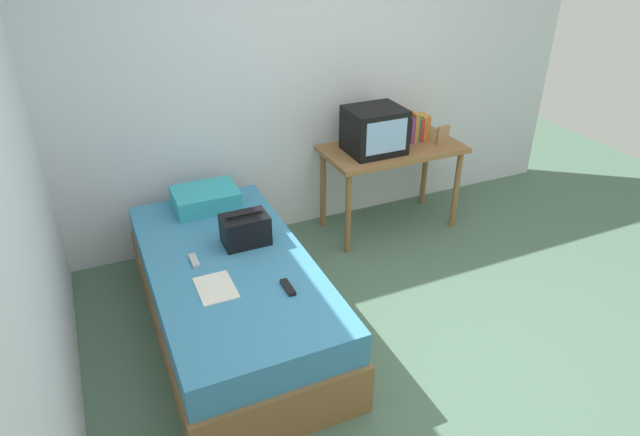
{
  "coord_description": "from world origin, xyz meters",
  "views": [
    {
      "loc": [
        -1.62,
        -2.06,
        2.48
      ],
      "look_at": [
        -0.23,
        1.05,
        0.55
      ],
      "focal_mm": 31.0,
      "sensor_mm": 36.0,
      "label": 1
    }
  ],
  "objects_px": {
    "tv": "(374,130)",
    "water_bottle": "(402,137)",
    "desk": "(392,158)",
    "bed": "(232,296)",
    "remote_dark": "(288,287)",
    "handbag": "(245,229)",
    "pillow": "(206,198)",
    "book_row": "(416,127)",
    "magazine": "(216,288)",
    "remote_silver": "(194,261)",
    "picture_frame": "(443,135)"
  },
  "relations": [
    {
      "from": "tv",
      "to": "water_bottle",
      "type": "height_order",
      "value": "tv"
    },
    {
      "from": "desk",
      "to": "tv",
      "type": "bearing_deg",
      "value": -174.28
    },
    {
      "from": "desk",
      "to": "bed",
      "type": "bearing_deg",
      "value": -154.37
    },
    {
      "from": "water_bottle",
      "to": "remote_dark",
      "type": "height_order",
      "value": "water_bottle"
    },
    {
      "from": "desk",
      "to": "remote_dark",
      "type": "bearing_deg",
      "value": -139.19
    },
    {
      "from": "tv",
      "to": "handbag",
      "type": "bearing_deg",
      "value": -154.55
    },
    {
      "from": "pillow",
      "to": "water_bottle",
      "type": "bearing_deg",
      "value": -1.18
    },
    {
      "from": "book_row",
      "to": "handbag",
      "type": "distance_m",
      "value": 1.88
    },
    {
      "from": "pillow",
      "to": "magazine",
      "type": "xyz_separation_m",
      "value": [
        -0.2,
        -1.01,
        -0.07
      ]
    },
    {
      "from": "tv",
      "to": "remote_silver",
      "type": "height_order",
      "value": "tv"
    },
    {
      "from": "picture_frame",
      "to": "pillow",
      "type": "xyz_separation_m",
      "value": [
        -1.99,
        0.09,
        -0.21
      ]
    },
    {
      "from": "remote_dark",
      "to": "handbag",
      "type": "bearing_deg",
      "value": 96.6
    },
    {
      "from": "bed",
      "to": "picture_frame",
      "type": "relative_size",
      "value": 12.48
    },
    {
      "from": "magazine",
      "to": "remote_silver",
      "type": "xyz_separation_m",
      "value": [
        -0.05,
        0.32,
        0.01
      ]
    },
    {
      "from": "bed",
      "to": "water_bottle",
      "type": "bearing_deg",
      "value": 23.31
    },
    {
      "from": "tv",
      "to": "magazine",
      "type": "relative_size",
      "value": 1.52
    },
    {
      "from": "bed",
      "to": "pillow",
      "type": "relative_size",
      "value": 4.36
    },
    {
      "from": "bed",
      "to": "tv",
      "type": "distance_m",
      "value": 1.76
    },
    {
      "from": "bed",
      "to": "water_bottle",
      "type": "xyz_separation_m",
      "value": [
        1.68,
        0.73,
        0.58
      ]
    },
    {
      "from": "water_bottle",
      "to": "picture_frame",
      "type": "height_order",
      "value": "water_bottle"
    },
    {
      "from": "picture_frame",
      "to": "remote_silver",
      "type": "xyz_separation_m",
      "value": [
        -2.24,
        -0.6,
        -0.27
      ]
    },
    {
      "from": "book_row",
      "to": "magazine",
      "type": "xyz_separation_m",
      "value": [
        -2.04,
        -1.1,
        -0.31
      ]
    },
    {
      "from": "tv",
      "to": "picture_frame",
      "type": "xyz_separation_m",
      "value": [
        0.6,
        -0.1,
        -0.1
      ]
    },
    {
      "from": "handbag",
      "to": "remote_dark",
      "type": "distance_m",
      "value": 0.59
    },
    {
      "from": "remote_silver",
      "to": "picture_frame",
      "type": "bearing_deg",
      "value": 14.88
    },
    {
      "from": "water_bottle",
      "to": "remote_dark",
      "type": "xyz_separation_m",
      "value": [
        -1.45,
        -1.15,
        -0.29
      ]
    },
    {
      "from": "desk",
      "to": "tv",
      "type": "distance_m",
      "value": 0.34
    },
    {
      "from": "book_row",
      "to": "magazine",
      "type": "height_order",
      "value": "book_row"
    },
    {
      "from": "tv",
      "to": "bed",
      "type": "bearing_deg",
      "value": -152.08
    },
    {
      "from": "desk",
      "to": "tv",
      "type": "height_order",
      "value": "tv"
    },
    {
      "from": "bed",
      "to": "picture_frame",
      "type": "distance_m",
      "value": 2.22
    },
    {
      "from": "desk",
      "to": "picture_frame",
      "type": "xyz_separation_m",
      "value": [
        0.41,
        -0.12,
        0.18
      ]
    },
    {
      "from": "picture_frame",
      "to": "handbag",
      "type": "xyz_separation_m",
      "value": [
        -1.88,
        -0.51,
        -0.18
      ]
    },
    {
      "from": "pillow",
      "to": "handbag",
      "type": "xyz_separation_m",
      "value": [
        0.12,
        -0.6,
        0.03
      ]
    },
    {
      "from": "tv",
      "to": "book_row",
      "type": "height_order",
      "value": "tv"
    },
    {
      "from": "tv",
      "to": "picture_frame",
      "type": "bearing_deg",
      "value": -9.47
    },
    {
      "from": "desk",
      "to": "picture_frame",
      "type": "distance_m",
      "value": 0.46
    },
    {
      "from": "pillow",
      "to": "magazine",
      "type": "bearing_deg",
      "value": -101.03
    },
    {
      "from": "water_bottle",
      "to": "remote_silver",
      "type": "xyz_separation_m",
      "value": [
        -1.89,
        -0.66,
        -0.29
      ]
    },
    {
      "from": "magazine",
      "to": "handbag",
      "type": "bearing_deg",
      "value": 52.49
    },
    {
      "from": "water_bottle",
      "to": "remote_dark",
      "type": "relative_size",
      "value": 1.26
    },
    {
      "from": "water_bottle",
      "to": "remote_silver",
      "type": "relative_size",
      "value": 1.37
    },
    {
      "from": "bed",
      "to": "water_bottle",
      "type": "relative_size",
      "value": 10.14
    },
    {
      "from": "book_row",
      "to": "remote_dark",
      "type": "distance_m",
      "value": 2.12
    },
    {
      "from": "book_row",
      "to": "pillow",
      "type": "bearing_deg",
      "value": -177.17
    },
    {
      "from": "remote_dark",
      "to": "pillow",
      "type": "bearing_deg",
      "value": 98.78
    },
    {
      "from": "tv",
      "to": "water_bottle",
      "type": "xyz_separation_m",
      "value": [
        0.24,
        -0.04,
        -0.08
      ]
    },
    {
      "from": "tv",
      "to": "handbag",
      "type": "distance_m",
      "value": 1.44
    },
    {
      "from": "tv",
      "to": "water_bottle",
      "type": "bearing_deg",
      "value": -9.21
    },
    {
      "from": "water_bottle",
      "to": "remote_silver",
      "type": "distance_m",
      "value": 2.02
    }
  ]
}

